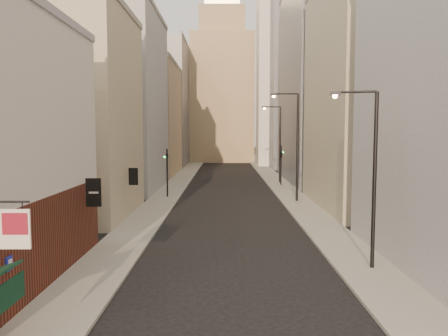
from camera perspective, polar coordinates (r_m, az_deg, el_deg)
sidewalk_left at (r=64.30m, az=-5.35°, el=-1.20°), size 3.00×140.00×0.15m
sidewalk_right at (r=64.38m, az=6.25°, el=-1.20°), size 3.00×140.00×0.15m
left_bldg_beige at (r=36.56m, az=-18.51°, el=6.46°), size 8.00×12.00×16.00m
left_bldg_grey at (r=52.06m, az=-12.91°, el=8.23°), size 8.00×16.00×20.00m
left_bldg_tan at (r=69.65m, az=-9.55°, el=6.15°), size 8.00×18.00×17.00m
left_bldg_wingrid at (r=89.56m, az=-7.42°, el=8.11°), size 8.00×20.00×24.00m
right_bldg_beige at (r=40.73m, az=18.07°, el=9.09°), size 8.00×16.00×20.00m
right_bldg_wingrid at (r=60.28m, az=12.18°, el=10.62°), size 8.00×20.00×26.00m
highrise at (r=90.58m, az=12.34°, el=16.73°), size 21.00×23.00×51.20m
clock_tower at (r=101.24m, az=-0.25°, el=10.96°), size 14.00×14.00×44.90m
white_tower at (r=88.07m, az=7.04°, el=12.49°), size 8.00×8.00×41.50m
streetlamp_near at (r=22.15m, az=18.51°, el=-0.11°), size 2.26×0.70×8.74m
streetlamp_mid at (r=41.90m, az=9.23°, el=3.56°), size 2.72×0.28×10.37m
streetlamp_far at (r=57.11m, az=7.10°, el=3.69°), size 2.56×0.89×10.00m
traffic_light_left at (r=44.65m, az=-7.45°, el=0.72°), size 0.62×0.58×5.00m
traffic_light_right at (r=54.52m, az=7.48°, el=1.67°), size 0.67×0.67×5.00m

